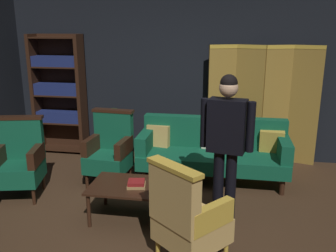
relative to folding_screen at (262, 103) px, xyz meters
The scene contains 13 objects.
ground_plane 2.79m from the folding_screen, 119.21° to the right, with size 10.00×10.00×0.00m, color #3D2819.
back_wall 1.35m from the folding_screen, behind, with size 7.20×0.10×2.80m, color black.
folding_screen is the anchor object (origin of this frame).
bookshelf 3.42m from the folding_screen, behind, with size 0.90×0.32×2.05m.
velvet_couch 1.22m from the folding_screen, 131.32° to the right, with size 2.12×0.78×0.88m.
coffee_table 2.73m from the folding_screen, 125.67° to the right, with size 1.00×0.64×0.42m.
armchair_gilt_accent 3.06m from the folding_screen, 106.28° to the right, with size 0.81×0.81×1.04m.
armchair_wing_left 3.70m from the folding_screen, 150.34° to the right, with size 0.70×0.69×1.04m.
armchair_wing_right 2.52m from the folding_screen, 150.28° to the right, with size 0.63×0.62×1.04m.
standing_figure 2.13m from the folding_screen, 104.31° to the right, with size 0.58×0.29×1.70m.
potted_plant 2.44m from the folding_screen, behind, with size 0.60×0.60×0.90m.
book_tan_leather 2.72m from the folding_screen, 124.51° to the right, with size 0.20×0.18×0.03m, color #9E7A47.
book_red_leather 2.72m from the folding_screen, 124.51° to the right, with size 0.19×0.17×0.04m, color maroon.
Camera 1 is at (0.77, -3.63, 2.19)m, focal length 39.17 mm.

